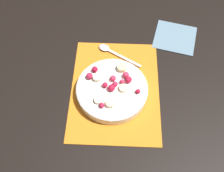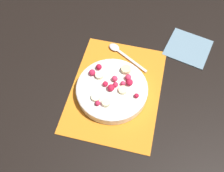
% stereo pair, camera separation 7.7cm
% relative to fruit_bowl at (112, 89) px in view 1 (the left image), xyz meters
% --- Properties ---
extents(ground_plane, '(3.00, 3.00, 0.00)m').
position_rel_fruit_bowl_xyz_m(ground_plane, '(-0.02, 0.01, -0.03)').
color(ground_plane, black).
extents(placemat, '(0.38, 0.29, 0.01)m').
position_rel_fruit_bowl_xyz_m(placemat, '(-0.02, 0.01, -0.02)').
color(placemat, orange).
rests_on(placemat, ground_plane).
extents(fruit_bowl, '(0.23, 0.23, 0.06)m').
position_rel_fruit_bowl_xyz_m(fruit_bowl, '(0.00, 0.00, 0.00)').
color(fruit_bowl, white).
rests_on(fruit_bowl, placemat).
extents(spoon, '(0.10, 0.16, 0.01)m').
position_rel_fruit_bowl_xyz_m(spoon, '(-0.17, -0.01, -0.02)').
color(spoon, silver).
rests_on(spoon, placemat).
extents(napkin, '(0.17, 0.18, 0.01)m').
position_rel_fruit_bowl_xyz_m(napkin, '(-0.25, 0.23, -0.02)').
color(napkin, slate).
rests_on(napkin, ground_plane).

